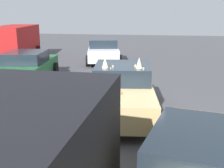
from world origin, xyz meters
name	(u,v)px	position (x,y,z in m)	size (l,w,h in m)	color
ground_plane	(122,113)	(0.00, 0.00, 0.00)	(60.00, 60.00, 0.00)	#47474C
art_car_decorated	(122,90)	(0.06, 0.01, 0.72)	(4.68, 2.44, 1.75)	#D8BC7F
parked_van_row_back_far	(15,41)	(8.70, 8.06, 1.20)	(5.40, 2.86, 2.14)	#B21919
parked_sedan_behind_right	(103,51)	(8.55, 2.28, 0.72)	(4.22, 2.60, 1.43)	silver
parked_sedan_row_back_center	(27,66)	(3.30, 4.65, 0.67)	(4.66, 2.45, 1.35)	#1E602D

